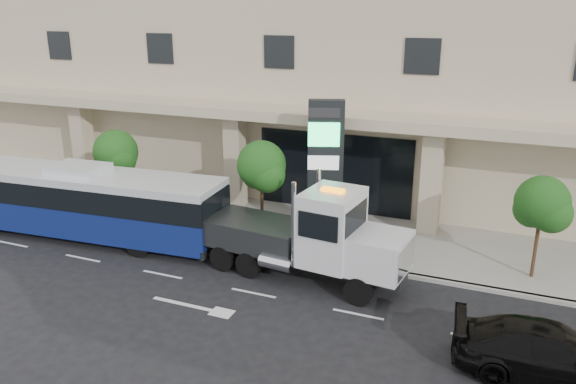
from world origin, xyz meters
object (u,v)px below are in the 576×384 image
at_px(black_sedan, 550,352).
at_px(signage_pylon, 325,169).
at_px(city_bus, 82,201).
at_px(tow_truck, 312,238).

xyz_separation_m(black_sedan, signage_pylon, (-9.20, 7.13, 2.53)).
bearing_deg(signage_pylon, black_sedan, -57.26).
relative_size(city_bus, signage_pylon, 2.19).
distance_m(black_sedan, signage_pylon, 11.91).
bearing_deg(black_sedan, city_bus, 74.77).
distance_m(city_bus, signage_pylon, 11.14).
height_order(city_bus, tow_truck, tow_truck).
distance_m(tow_truck, black_sedan, 8.96).
bearing_deg(city_bus, black_sedan, -13.63).
xyz_separation_m(city_bus, signage_pylon, (10.31, 3.91, 1.57)).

